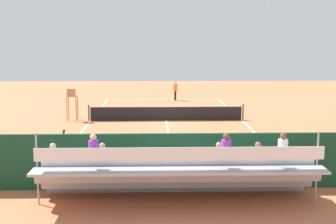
{
  "coord_description": "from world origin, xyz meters",
  "views": [
    {
      "loc": [
        0.74,
        29.61,
        5.2
      ],
      "look_at": [
        0.0,
        4.0,
        1.2
      ],
      "focal_mm": 48.58,
      "sensor_mm": 36.0,
      "label": 1
    }
  ],
  "objects_px": {
    "tennis_player": "(175,89)",
    "tennis_racket": "(172,100)",
    "equipment_bag": "(208,178)",
    "tennis_ball_far": "(160,103)",
    "umpire_chair": "(72,101)",
    "courtside_bench": "(258,167)",
    "bleacher_stand": "(178,173)",
    "line_judge": "(60,154)",
    "tennis_ball_near": "(152,104)",
    "tennis_net": "(166,113)"
  },
  "relations": [
    {
      "from": "tennis_player",
      "to": "tennis_racket",
      "type": "height_order",
      "value": "tennis_player"
    },
    {
      "from": "equipment_bag",
      "to": "tennis_ball_far",
      "type": "relative_size",
      "value": 13.64
    },
    {
      "from": "umpire_chair",
      "to": "courtside_bench",
      "type": "bearing_deg",
      "value": 124.75
    },
    {
      "from": "bleacher_stand",
      "to": "courtside_bench",
      "type": "relative_size",
      "value": 5.03
    },
    {
      "from": "courtside_bench",
      "to": "tennis_player",
      "type": "bearing_deg",
      "value": -85.11
    },
    {
      "from": "tennis_racket",
      "to": "equipment_bag",
      "type": "bearing_deg",
      "value": 91.21
    },
    {
      "from": "tennis_player",
      "to": "tennis_racket",
      "type": "xyz_separation_m",
      "value": [
        0.33,
        0.09,
        -1.0
      ]
    },
    {
      "from": "tennis_racket",
      "to": "courtside_bench",
      "type": "bearing_deg",
      "value": 95.71
    },
    {
      "from": "tennis_player",
      "to": "line_judge",
      "type": "height_order",
      "value": "same"
    },
    {
      "from": "umpire_chair",
      "to": "courtside_bench",
      "type": "distance_m",
      "value": 16.32
    },
    {
      "from": "bleacher_stand",
      "to": "line_judge",
      "type": "distance_m",
      "value": 4.96
    },
    {
      "from": "equipment_bag",
      "to": "line_judge",
      "type": "height_order",
      "value": "line_judge"
    },
    {
      "from": "bleacher_stand",
      "to": "tennis_ball_near",
      "type": "relative_size",
      "value": 137.27
    },
    {
      "from": "courtside_bench",
      "to": "umpire_chair",
      "type": "bearing_deg",
      "value": -55.25
    },
    {
      "from": "tennis_net",
      "to": "courtside_bench",
      "type": "bearing_deg",
      "value": 103.11
    },
    {
      "from": "umpire_chair",
      "to": "tennis_ball_far",
      "type": "distance_m",
      "value": 10.11
    },
    {
      "from": "courtside_bench",
      "to": "equipment_bag",
      "type": "relative_size",
      "value": 2.0
    },
    {
      "from": "bleacher_stand",
      "to": "courtside_bench",
      "type": "bearing_deg",
      "value": -145.62
    },
    {
      "from": "tennis_racket",
      "to": "tennis_player",
      "type": "bearing_deg",
      "value": -164.26
    },
    {
      "from": "tennis_ball_far",
      "to": "tennis_net",
      "type": "bearing_deg",
      "value": 92.32
    },
    {
      "from": "equipment_bag",
      "to": "tennis_ball_near",
      "type": "height_order",
      "value": "equipment_bag"
    },
    {
      "from": "tennis_racket",
      "to": "tennis_ball_far",
      "type": "distance_m",
      "value": 2.34
    },
    {
      "from": "tennis_net",
      "to": "bleacher_stand",
      "type": "bearing_deg",
      "value": 90.05
    },
    {
      "from": "tennis_net",
      "to": "umpire_chair",
      "type": "distance_m",
      "value": 6.25
    },
    {
      "from": "tennis_player",
      "to": "tennis_ball_far",
      "type": "xyz_separation_m",
      "value": [
        1.4,
        2.17,
        -0.98
      ]
    },
    {
      "from": "tennis_player",
      "to": "equipment_bag",
      "type": "bearing_deg",
      "value": 90.4
    },
    {
      "from": "equipment_bag",
      "to": "courtside_bench",
      "type": "bearing_deg",
      "value": -176.05
    },
    {
      "from": "tennis_ball_near",
      "to": "tennis_net",
      "type": "bearing_deg",
      "value": 97.41
    },
    {
      "from": "bleacher_stand",
      "to": "umpire_chair",
      "type": "height_order",
      "value": "bleacher_stand"
    },
    {
      "from": "equipment_bag",
      "to": "tennis_ball_near",
      "type": "bearing_deg",
      "value": -83.96
    },
    {
      "from": "tennis_player",
      "to": "tennis_ball_near",
      "type": "xyz_separation_m",
      "value": [
        2.07,
        2.66,
        -0.98
      ]
    },
    {
      "from": "bleacher_stand",
      "to": "tennis_player",
      "type": "bearing_deg",
      "value": -92.33
    },
    {
      "from": "equipment_bag",
      "to": "tennis_racket",
      "type": "relative_size",
      "value": 1.55
    },
    {
      "from": "tennis_net",
      "to": "tennis_ball_far",
      "type": "bearing_deg",
      "value": -87.68
    },
    {
      "from": "bleacher_stand",
      "to": "line_judge",
      "type": "height_order",
      "value": "bleacher_stand"
    },
    {
      "from": "bleacher_stand",
      "to": "umpire_chair",
      "type": "relative_size",
      "value": 4.23
    },
    {
      "from": "tennis_net",
      "to": "tennis_racket",
      "type": "xyz_separation_m",
      "value": [
        -0.73,
        -10.33,
        -0.49
      ]
    },
    {
      "from": "tennis_racket",
      "to": "line_judge",
      "type": "xyz_separation_m",
      "value": [
        5.03,
        23.26,
        1.0
      ]
    },
    {
      "from": "line_judge",
      "to": "tennis_ball_near",
      "type": "bearing_deg",
      "value": -99.02
    },
    {
      "from": "tennis_net",
      "to": "bleacher_stand",
      "type": "height_order",
      "value": "bleacher_stand"
    },
    {
      "from": "equipment_bag",
      "to": "line_judge",
      "type": "relative_size",
      "value": 0.47
    },
    {
      "from": "bleacher_stand",
      "to": "line_judge",
      "type": "relative_size",
      "value": 4.7
    },
    {
      "from": "umpire_chair",
      "to": "tennis_ball_near",
      "type": "bearing_deg",
      "value": -124.17
    },
    {
      "from": "courtside_bench",
      "to": "tennis_ball_far",
      "type": "height_order",
      "value": "courtside_bench"
    },
    {
      "from": "tennis_net",
      "to": "tennis_ball_near",
      "type": "bearing_deg",
      "value": -82.59
    },
    {
      "from": "umpire_chair",
      "to": "line_judge",
      "type": "bearing_deg",
      "value": 98.3
    },
    {
      "from": "equipment_bag",
      "to": "tennis_player",
      "type": "xyz_separation_m",
      "value": [
        0.17,
        -23.82,
        0.84
      ]
    },
    {
      "from": "courtside_bench",
      "to": "line_judge",
      "type": "xyz_separation_m",
      "value": [
        7.39,
        -0.34,
        0.46
      ]
    },
    {
      "from": "tennis_ball_near",
      "to": "line_judge",
      "type": "distance_m",
      "value": 20.98
    },
    {
      "from": "umpire_chair",
      "to": "tennis_ball_far",
      "type": "bearing_deg",
      "value": -125.81
    }
  ]
}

